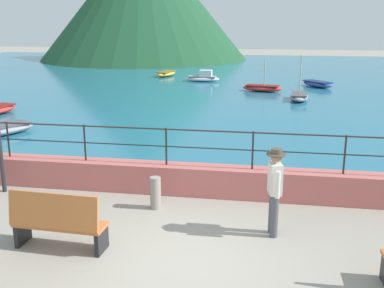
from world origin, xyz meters
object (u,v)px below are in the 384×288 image
Objects in this scene: bollard at (155,193)px; boat_0 at (4,129)px; bench_main at (57,221)px; boat_6 at (318,84)px; boat_7 at (299,96)px; boat_2 at (166,74)px; boat_5 at (203,77)px; person_walking at (275,188)px; boat_1 at (262,88)px.

bollard is 0.30× the size of boat_0.
boat_0 is (-5.72, 7.63, -0.30)m from bench_main.
bench_main reaches higher than bollard.
boat_7 reaches higher than boat_6.
bollard is (1.27, 2.15, -0.20)m from bench_main.
bollard is at bearing -38.06° from boat_0.
boat_2 is at bearing 84.21° from boat_0.
boat_5 reaches higher than boat_2.
boat_5 is (3.06, -2.46, 0.07)m from boat_2.
boat_2 is (-7.71, 24.59, -0.72)m from person_walking.
boat_7 is (1.31, 15.63, -0.71)m from person_walking.
boat_5 is at bearing -38.75° from boat_2.
bollard is at bearing 161.05° from person_walking.
boat_0 is 14.29m from boat_7.
boat_5 is (-4.03, 3.77, 0.07)m from boat_1.
boat_6 is (2.68, 20.74, -0.72)m from person_walking.
boat_1 reaches higher than boat_2.
person_walking reaches higher than boat_5.
boat_1 is 0.99× the size of boat_2.
person_walking reaches higher than boat_0.
boat_6 is at bearing 82.65° from person_walking.
boat_0 is at bearing 141.94° from bollard.
boat_2 is at bearing 98.52° from bench_main.
boat_1 is 1.05× the size of boat_5.
boat_1 is at bearing -144.26° from boat_6.
boat_1 is (3.21, 19.64, -0.30)m from bench_main.
boat_1 is 9.43m from boat_2.
boat_6 is (6.51, 22.01, -0.30)m from bench_main.
boat_1 is 4.07m from boat_6.
boat_5 is at bearing 132.49° from boat_7.
bench_main is 2.51m from bollard.
boat_1 is (8.94, 12.01, 0.01)m from boat_0.
person_walking reaches higher than bollard.
boat_2 is 3.93m from boat_5.
boat_6 is at bearing 49.62° from boat_0.
boat_7 reaches higher than boat_0.
boat_2 is (-3.87, 25.86, -0.30)m from bench_main.
bollard is at bearing 59.44° from bench_main.
boat_0 is 1.04× the size of boat_7.
person_walking is at bearing -94.79° from boat_7.
bollard is (-2.57, 0.88, -0.61)m from person_walking.
bench_main reaches higher than boat_6.
boat_1 is at bearing 80.71° from bench_main.
boat_1 reaches higher than bench_main.
boat_6 is (10.39, -3.85, 0.00)m from boat_2.
bench_main is 0.99× the size of person_walking.
person_walking is 0.72× the size of boat_2.
boat_2 is (-7.09, 6.22, -0.01)m from boat_1.
boat_1 reaches higher than boat_6.
bench_main is 0.70× the size of boat_0.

